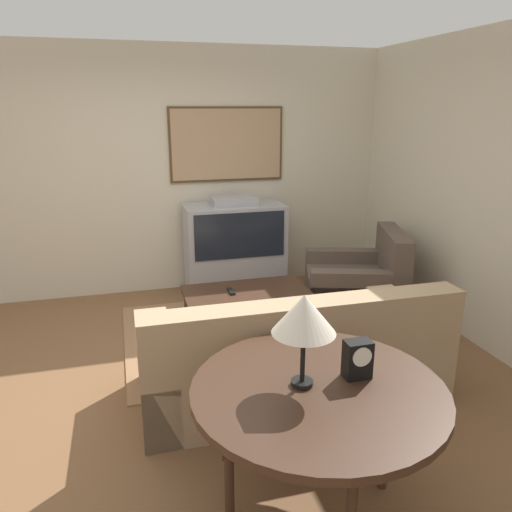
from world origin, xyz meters
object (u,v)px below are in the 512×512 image
Objects in this scene: coffee_table at (246,294)px; mantel_clock at (358,359)px; armchair at (358,286)px; console_table at (318,398)px; table_lamp at (304,315)px; couch at (292,358)px; tv at (234,248)px.

mantel_clock reaches higher than coffee_table.
armchair is 0.93× the size of console_table.
table_lamp reaches higher than console_table.
couch is 1.86× the size of armchair.
table_lamp is at bearing -14.69° from armchair.
coffee_table is 5.84× the size of mantel_clock.
mantel_clock is (0.02, -2.21, 0.47)m from coffee_table.
couch is at bearing 88.37° from mantel_clock.
armchair is at bearing 62.87° from mantel_clock.
table_lamp reaches higher than mantel_clock.
couch is 4.59× the size of table_lamp.
couch is at bearing -24.28° from armchair.
table_lamp is (-0.32, -1.05, 0.82)m from couch.
couch is 1.16m from coffee_table.
mantel_clock is at bearing -0.23° from table_lamp.
coffee_table is (-0.05, 1.16, 0.07)m from couch.
table_lamp is at bearing 151.92° from console_table.
tv is 1.06m from coffee_table.
tv is at bearing -111.76° from armchair.
console_table is at bearing -95.76° from tv.
tv reaches higher than couch.
tv is 1.43m from armchair.
mantel_clock is (-0.11, -3.24, 0.33)m from tv.
coffee_table is at bearing 90.51° from mantel_clock.
tv reaches higher than mantel_clock.
armchair is at bearing -39.60° from tv.
coffee_table is 2.27m from console_table.
couch is 1.74m from armchair.
mantel_clock is at bearing 88.77° from couch.
couch is 1.18m from mantel_clock.
mantel_clock reaches higher than console_table.
tv is 0.88× the size of console_table.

